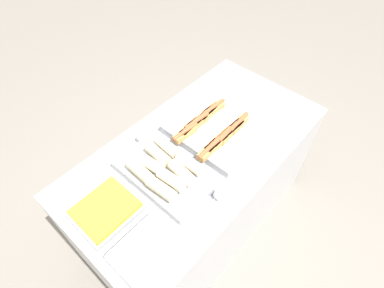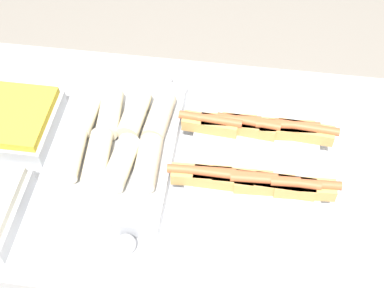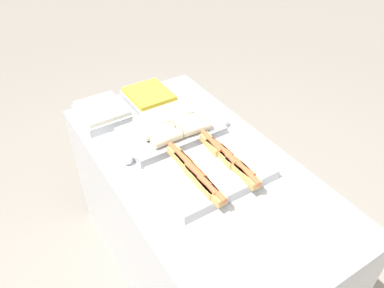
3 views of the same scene
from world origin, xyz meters
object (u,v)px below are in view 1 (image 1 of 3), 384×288
Objects in this scene: tray_side_front at (149,252)px; tray_side_back at (106,211)px; tray_hotdogs at (211,132)px; serving_spoon_far at (139,139)px; serving_spoon_near at (216,197)px; tray_wraps at (166,171)px.

tray_side_front is 1.00× the size of tray_side_back.
serving_spoon_far is at bearing 137.38° from tray_hotdogs.
serving_spoon_far is at bearing 29.89° from tray_side_back.
tray_hotdogs is 0.41m from serving_spoon_near.
tray_side_front is (-0.33, -0.23, -0.01)m from tray_wraps.
tray_side_front is 0.40m from serving_spoon_near.
tray_side_back is 1.22× the size of serving_spoon_far.
tray_side_front is at bearing -144.82° from tray_wraps.
tray_side_front is 0.28m from tray_side_back.
tray_side_back is (-0.69, 0.05, -0.00)m from tray_hotdogs.
serving_spoon_near is at bearing -137.18° from tray_hotdogs.
tray_side_front is 1.19× the size of serving_spoon_near.
serving_spoon_far is at bearing 90.20° from serving_spoon_near.
tray_wraps is at bearing -8.39° from tray_side_back.
tray_wraps reaches higher than serving_spoon_near.
serving_spoon_near is at bearing -76.88° from tray_wraps.
serving_spoon_near is 0.55m from serving_spoon_far.
tray_hotdogs is 1.01× the size of tray_wraps.
tray_side_front reaches higher than serving_spoon_far.
tray_side_front is (-0.69, -0.23, -0.00)m from tray_hotdogs.
tray_wraps is 0.28m from serving_spoon_far.
tray_wraps reaches higher than tray_hotdogs.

